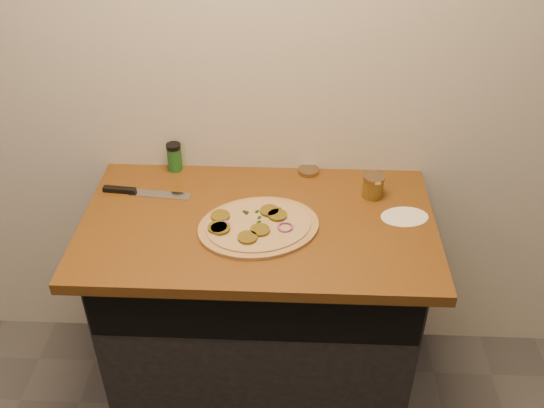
{
  "coord_description": "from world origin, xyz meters",
  "views": [
    {
      "loc": [
        0.12,
        -0.21,
        2.14
      ],
      "look_at": [
        0.05,
        1.44,
        0.95
      ],
      "focal_mm": 40.0,
      "sensor_mm": 36.0,
      "label": 1
    }
  ],
  "objects_px": {
    "chefs_knife": "(139,192)",
    "salsa_jar": "(373,186)",
    "spice_shaker": "(174,157)",
    "pizza": "(257,226)"
  },
  "relations": [
    {
      "from": "pizza",
      "to": "salsa_jar",
      "type": "relative_size",
      "value": 5.92
    },
    {
      "from": "pizza",
      "to": "spice_shaker",
      "type": "height_order",
      "value": "spice_shaker"
    },
    {
      "from": "pizza",
      "to": "chefs_knife",
      "type": "relative_size",
      "value": 1.55
    },
    {
      "from": "chefs_knife",
      "to": "salsa_jar",
      "type": "bearing_deg",
      "value": 1.51
    },
    {
      "from": "pizza",
      "to": "spice_shaker",
      "type": "relative_size",
      "value": 4.51
    },
    {
      "from": "pizza",
      "to": "salsa_jar",
      "type": "bearing_deg",
      "value": 27.47
    },
    {
      "from": "chefs_knife",
      "to": "salsa_jar",
      "type": "height_order",
      "value": "salsa_jar"
    },
    {
      "from": "pizza",
      "to": "salsa_jar",
      "type": "height_order",
      "value": "salsa_jar"
    },
    {
      "from": "pizza",
      "to": "chefs_knife",
      "type": "bearing_deg",
      "value": 157.12
    },
    {
      "from": "spice_shaker",
      "to": "chefs_knife",
      "type": "bearing_deg",
      "value": -122.74
    }
  ]
}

